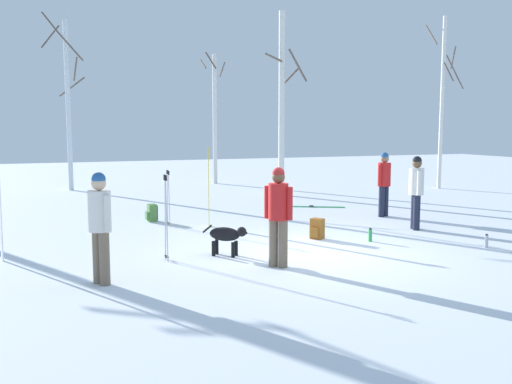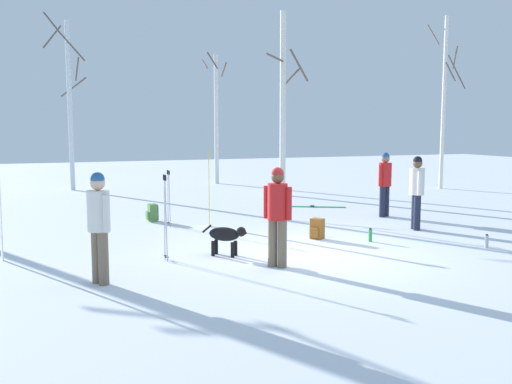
# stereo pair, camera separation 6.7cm
# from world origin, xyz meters

# --- Properties ---
(ground_plane) EXTENTS (60.00, 60.00, 0.00)m
(ground_plane) POSITION_xyz_m (0.00, 0.00, 0.00)
(ground_plane) COLOR white
(person_0) EXTENTS (0.34, 0.49, 1.72)m
(person_0) POSITION_xyz_m (3.46, 1.37, 0.98)
(person_0) COLOR #1E2338
(person_0) RESTS_ON ground_plane
(person_1) EXTENTS (0.49, 0.34, 1.72)m
(person_1) POSITION_xyz_m (3.84, 3.24, 0.98)
(person_1) COLOR #1E2338
(person_1) RESTS_ON ground_plane
(person_2) EXTENTS (0.34, 0.48, 1.72)m
(person_2) POSITION_xyz_m (-3.87, -0.69, 0.98)
(person_2) COLOR #72604C
(person_2) RESTS_ON ground_plane
(person_3) EXTENTS (0.38, 0.41, 1.72)m
(person_3) POSITION_xyz_m (-0.94, -0.70, 0.98)
(person_3) COLOR #72604C
(person_3) RESTS_ON ground_plane
(dog) EXTENTS (0.72, 0.61, 0.57)m
(dog) POSITION_xyz_m (-1.50, 0.39, 0.39)
(dog) COLOR black
(dog) RESTS_ON ground_plane
(ski_pair_planted_0) EXTENTS (0.08, 0.23, 1.92)m
(ski_pair_planted_0) POSITION_xyz_m (-0.95, 3.42, 0.95)
(ski_pair_planted_0) COLOR yellow
(ski_pair_planted_0) RESTS_ON ground_plane
(ski_pair_planted_1) EXTENTS (0.06, 0.19, 1.76)m
(ski_pair_planted_1) POSITION_xyz_m (-5.37, 1.46, 0.87)
(ski_pair_planted_1) COLOR white
(ski_pair_planted_1) RESTS_ON ground_plane
(ski_pair_lying_0) EXTENTS (1.74, 1.03, 0.05)m
(ski_pair_lying_0) POSITION_xyz_m (2.89, 5.50, 0.01)
(ski_pair_lying_0) COLOR green
(ski_pair_lying_0) RESTS_ON ground_plane
(ski_poles_0) EXTENTS (0.07, 0.23, 1.55)m
(ski_poles_0) POSITION_xyz_m (-2.62, 0.44, 0.82)
(ski_poles_0) COLOR #B2B2BC
(ski_poles_0) RESTS_ON ground_plane
(ski_poles_1) EXTENTS (0.07, 0.27, 1.35)m
(ski_poles_1) POSITION_xyz_m (-1.83, 3.86, 0.73)
(ski_poles_1) COLOR #B2B2BC
(ski_poles_1) RESTS_ON ground_plane
(backpack_0) EXTENTS (0.30, 0.28, 0.44)m
(backpack_0) POSITION_xyz_m (-2.08, 4.70, 0.21)
(backpack_0) COLOR #4C7F3F
(backpack_0) RESTS_ON ground_plane
(backpack_1) EXTENTS (0.34, 0.33, 0.44)m
(backpack_1) POSITION_xyz_m (0.80, 1.21, 0.21)
(backpack_1) COLOR #99591E
(backpack_1) RESTS_ON ground_plane
(water_bottle_0) EXTENTS (0.07, 0.07, 0.27)m
(water_bottle_0) POSITION_xyz_m (3.54, -0.79, 0.13)
(water_bottle_0) COLOR silver
(water_bottle_0) RESTS_ON ground_plane
(water_bottle_1) EXTENTS (0.08, 0.08, 0.28)m
(water_bottle_1) POSITION_xyz_m (1.71, 0.55, 0.14)
(water_bottle_1) COLOR green
(water_bottle_1) RESTS_ON ground_plane
(birch_tree_1) EXTENTS (1.54, 1.67, 6.56)m
(birch_tree_1) POSITION_xyz_m (-3.62, 12.81, 3.37)
(birch_tree_1) COLOR silver
(birch_tree_1) RESTS_ON ground_plane
(birch_tree_2) EXTENTS (0.91, 0.97, 5.44)m
(birch_tree_2) POSITION_xyz_m (2.21, 13.25, 2.81)
(birch_tree_2) COLOR silver
(birch_tree_2) RESTS_ON ground_plane
(birch_tree_3) EXTENTS (1.45, 1.52, 6.29)m
(birch_tree_3) POSITION_xyz_m (3.20, 8.52, 3.24)
(birch_tree_3) COLOR white
(birch_tree_3) RESTS_ON ground_plane
(birch_tree_4) EXTENTS (1.32, 1.32, 6.54)m
(birch_tree_4) POSITION_xyz_m (9.80, 8.29, 3.41)
(birch_tree_4) COLOR white
(birch_tree_4) RESTS_ON ground_plane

